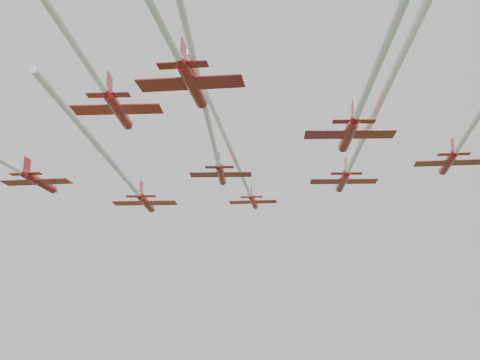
# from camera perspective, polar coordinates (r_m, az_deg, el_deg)

# --- Properties ---
(jet_lead) EXTENTS (8.10, 65.14, 2.44)m
(jet_lead) POSITION_cam_1_polar(r_m,az_deg,el_deg) (97.32, 0.15, 0.44)
(jet_lead) COLOR #AF181C
(jet_row2_left) EXTENTS (9.53, 55.00, 2.82)m
(jet_row2_left) POSITION_cam_1_polar(r_m,az_deg,el_deg) (88.69, -9.49, -0.17)
(jet_row2_left) COLOR #AF181C
(jet_row2_right) EXTENTS (10.13, 69.56, 2.97)m
(jet_row2_right) POSITION_cam_1_polar(r_m,az_deg,el_deg) (83.94, 10.19, 2.94)
(jet_row2_right) COLOR #AF181C
(jet_row3_mid) EXTENTS (8.06, 50.63, 2.38)m
(jet_row3_mid) POSITION_cam_1_polar(r_m,az_deg,el_deg) (74.87, -2.20, 2.89)
(jet_row3_mid) COLOR #AF181C
(jet_row3_right) EXTENTS (8.68, 52.87, 2.60)m
(jet_row3_right) POSITION_cam_1_polar(r_m,az_deg,el_deg) (77.94, 18.89, 3.88)
(jet_row3_right) COLOR #AF181C
(jet_row4_left) EXTENTS (9.93, 64.79, 2.95)m
(jet_row4_left) POSITION_cam_1_polar(r_m,az_deg,el_deg) (59.65, -13.94, 11.18)
(jet_row4_left) COLOR #AF181C
(jet_row4_right) EXTENTS (9.40, 58.65, 2.77)m
(jet_row4_right) POSITION_cam_1_polar(r_m,az_deg,el_deg) (56.83, 11.13, 8.33)
(jet_row4_right) COLOR #AF181C
(jet_trail_solo) EXTENTS (8.95, 56.39, 2.68)m
(jet_trail_solo) POSITION_cam_1_polar(r_m,az_deg,el_deg) (45.17, -7.54, 14.64)
(jet_trail_solo) COLOR #AF181C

